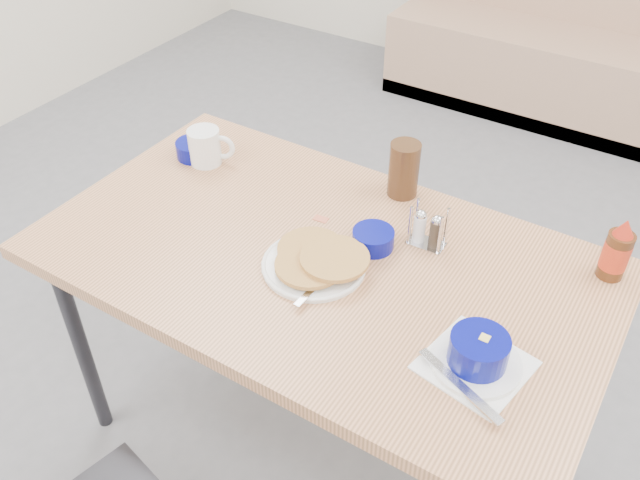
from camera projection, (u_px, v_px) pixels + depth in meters
The scene contains 11 objects.
booth_bench at pixel (575, 50), 3.58m from camera, with size 1.90×0.56×1.22m.
dining_table at pixel (321, 273), 1.70m from camera, with size 1.40×0.80×0.76m.
pancake_plate at pixel (316, 261), 1.62m from camera, with size 0.26×0.27×0.04m.
coffee_mug at pixel (206, 146), 1.95m from camera, with size 0.13×0.09×0.11m.
grits_setting at pixel (477, 355), 1.37m from camera, with size 0.23×0.24×0.08m.
creamer_bowl at pixel (194, 149), 1.99m from camera, with size 0.11×0.11×0.05m.
butter_bowl at pixel (373, 239), 1.67m from camera, with size 0.10×0.10×0.05m.
amber_tumbler at pixel (404, 169), 1.81m from camera, with size 0.08×0.08×0.16m, color #3E2513.
condiment_caddy at pixel (427, 232), 1.67m from camera, with size 0.10×0.06×0.11m.
syrup_bottle at pixel (617, 252), 1.56m from camera, with size 0.06×0.06×0.16m.
sugar_wrapper at pixel (321, 219), 1.77m from camera, with size 0.04×0.02×0.00m, color #CA6043.
Camera 1 is at (0.67, -0.82, 1.84)m, focal length 38.00 mm.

